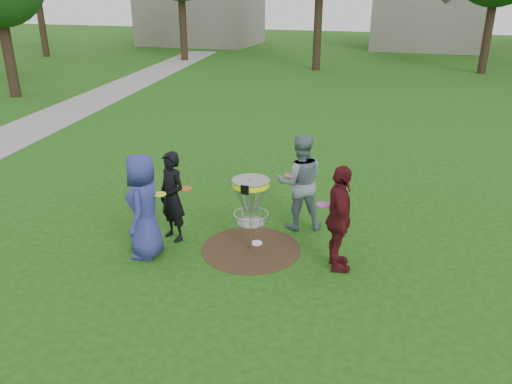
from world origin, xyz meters
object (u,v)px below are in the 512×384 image
(player_blue, at_px, (144,206))
(player_maroon, at_px, (339,219))
(disc_golf_basket, at_px, (251,197))
(player_grey, at_px, (300,182))
(player_black, at_px, (172,197))

(player_blue, relative_size, player_maroon, 1.02)
(player_blue, xyz_separation_m, disc_golf_basket, (1.69, 0.72, 0.09))
(player_maroon, relative_size, disc_golf_basket, 1.32)
(player_grey, xyz_separation_m, disc_golf_basket, (-0.61, -1.15, 0.08))
(player_blue, height_order, player_black, player_blue)
(player_black, xyz_separation_m, disc_golf_basket, (1.51, 0.02, 0.17))
(player_black, distance_m, player_grey, 2.42)
(disc_golf_basket, bearing_deg, player_blue, -156.92)
(player_black, height_order, disc_golf_basket, player_black)
(player_black, bearing_deg, disc_golf_basket, 27.49)
(player_grey, height_order, player_maroon, player_grey)
(player_black, xyz_separation_m, player_grey, (2.12, 1.18, 0.10))
(player_grey, height_order, disc_golf_basket, player_grey)
(player_grey, bearing_deg, player_black, 8.02)
(player_blue, height_order, player_grey, player_grey)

